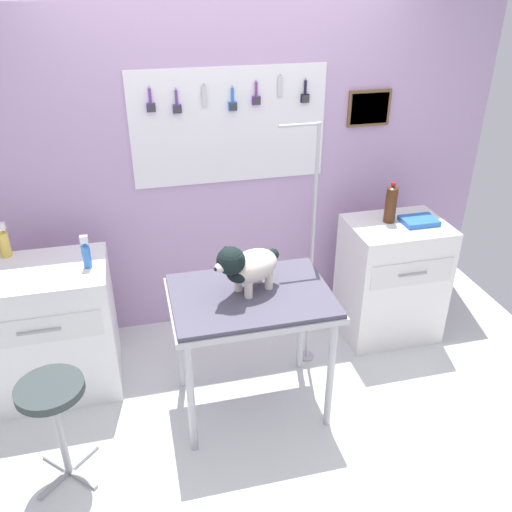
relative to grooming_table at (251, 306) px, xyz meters
name	(u,v)px	position (x,y,z in m)	size (l,w,h in m)	color
ground	(269,429)	(0.06, -0.22, -0.77)	(4.40, 4.00, 0.04)	silver
rear_wall_panel	(225,175)	(0.06, 1.06, 0.42)	(4.00, 0.11, 2.30)	#BA99C4
grooming_table	(251,306)	(0.00, 0.00, 0.00)	(0.93, 0.67, 0.83)	#B7B7BC
grooming_arm	(310,261)	(0.48, 0.36, 0.04)	(0.29, 0.11, 1.69)	#B7B7BC
dog	(247,266)	(-0.02, 0.02, 0.26)	(0.43, 0.32, 0.32)	silver
counter_left	(50,329)	(-1.20, 0.49, -0.31)	(0.80, 0.58, 0.88)	white
cabinet_right	(391,279)	(1.18, 0.53, -0.30)	(0.68, 0.54, 0.90)	white
stool	(53,403)	(-1.10, -0.28, -0.23)	(0.34, 0.34, 0.63)	#9E9EA3
detangler_spray	(4,242)	(-1.40, 0.72, 0.23)	(0.07, 0.07, 0.22)	gold
spray_bottle_short	(86,254)	(-0.90, 0.45, 0.22)	(0.05, 0.05, 0.21)	#3372C4
soda_bottle	(391,204)	(1.13, 0.58, 0.28)	(0.08, 0.08, 0.29)	#4C2711
supply_tray	(419,221)	(1.32, 0.51, 0.17)	(0.24, 0.18, 0.04)	blue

